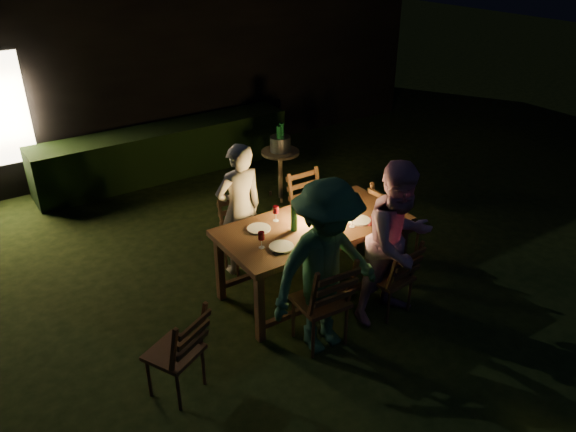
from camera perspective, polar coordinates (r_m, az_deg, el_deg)
garden_envelope at (r=11.45m, az=-15.48°, el=16.02°), size 40.00×40.00×3.20m
dining_table at (r=6.05m, az=2.59°, el=-1.49°), size 2.06×1.04×0.85m
chair_near_left at (r=5.55m, az=3.37°, el=-10.07°), size 0.50×0.53×1.05m
chair_near_right at (r=6.07m, az=10.28°, el=-7.33°), size 0.45×0.47×0.92m
chair_far_left at (r=6.65m, az=-4.54°, el=-3.48°), size 0.44×0.47×0.93m
chair_far_right at (r=7.10m, az=2.49°, el=-0.98°), size 0.46×0.50×1.03m
chair_end at (r=6.97m, az=10.74°, el=-1.99°), size 0.50×0.47×1.05m
chair_spare at (r=5.15m, az=-11.18°, el=-14.71°), size 0.58×0.60×0.95m
person_house_side at (r=6.43m, az=-4.94°, el=0.66°), size 0.59×0.39×1.60m
person_opp_right at (r=5.72m, az=11.11°, el=-2.71°), size 0.85×0.67×1.74m
person_opp_left at (r=5.19m, az=3.87°, el=-5.36°), size 1.16×0.67×1.78m
lantern at (r=6.00m, az=2.75°, el=0.85°), size 0.16×0.16×0.35m
plate_far_left at (r=5.90m, az=-2.98°, el=-1.28°), size 0.25×0.25×0.01m
plate_near_left at (r=5.57m, az=-0.67°, el=-3.11°), size 0.25×0.25×0.01m
plate_far_right at (r=6.40m, az=4.73°, el=1.11°), size 0.25×0.25×0.01m
plate_near_right at (r=6.10m, az=7.25°, el=-0.44°), size 0.25×0.25×0.01m
wineglass_a at (r=6.02m, az=-1.25°, el=0.25°), size 0.06×0.06×0.18m
wineglass_b at (r=5.53m, az=-2.71°, el=-2.45°), size 0.06×0.06×0.18m
wineglass_c at (r=5.94m, az=6.56°, el=-0.36°), size 0.06×0.06×0.18m
wineglass_d at (r=6.43m, az=6.17°, el=1.99°), size 0.06×0.06×0.18m
wineglass_e at (r=5.70m, az=3.57°, el=-1.48°), size 0.06×0.06×0.18m
bottle_table at (r=5.81m, az=0.64°, el=-0.23°), size 0.07×0.07×0.28m
napkin_left at (r=5.70m, az=3.26°, el=-2.42°), size 0.18×0.14×0.01m
napkin_right at (r=6.11m, az=8.45°, el=-0.50°), size 0.18×0.14×0.01m
phone at (r=5.49m, az=-0.83°, el=-3.71°), size 0.14×0.07×0.01m
side_table at (r=8.27m, az=-0.79°, el=6.06°), size 0.56×0.56×0.75m
ice_bucket at (r=8.20m, az=-0.79°, el=7.35°), size 0.30×0.30×0.22m
bottle_bucket_a at (r=8.12m, az=-0.94°, el=7.53°), size 0.07×0.07×0.32m
bottle_bucket_b at (r=8.24m, az=-0.66°, el=7.82°), size 0.07×0.07×0.32m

